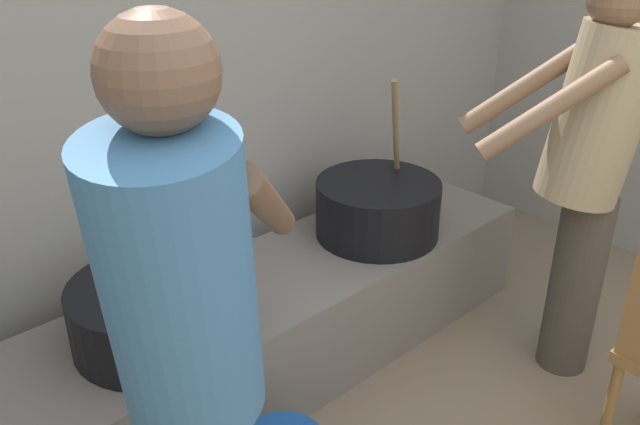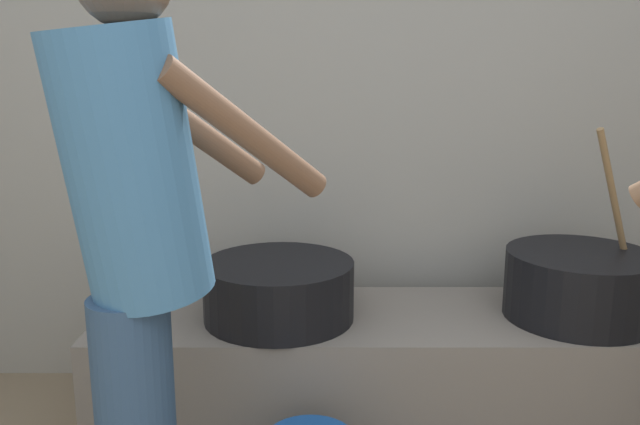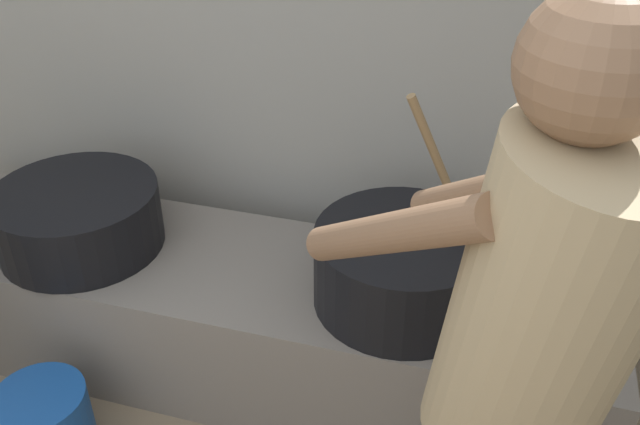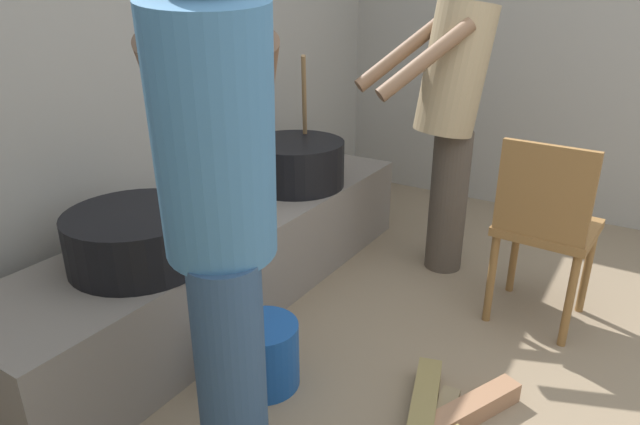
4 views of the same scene
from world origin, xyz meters
The scene contains 5 objects.
block_enclosure_rear centered at (0.00, 2.40, 0.96)m, with size 4.98×0.20×1.91m, color #9E998E.
hearth_ledge centered at (0.23, 1.88, 0.22)m, with size 2.43×0.60×0.45m, color slate.
cooking_pot_main centered at (0.78, 1.85, 0.57)m, with size 0.53×0.53×0.70m.
cooking_pot_secondary centered at (-0.31, 1.84, 0.56)m, with size 0.54×0.54×0.21m.
cook_in_blue_shirt centered at (-0.61, 1.12, 0.95)m, with size 0.72×0.69×1.65m.
Camera 2 is at (-0.16, -0.38, 1.34)m, focal length 36.24 mm.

